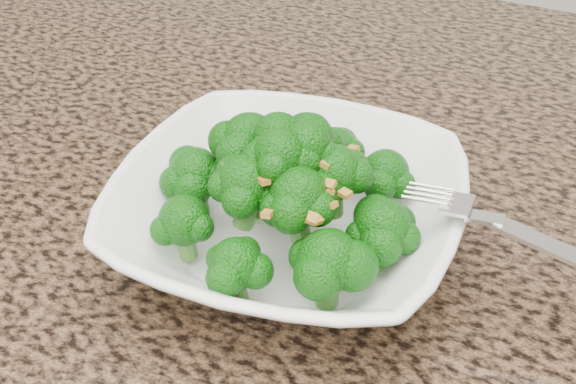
% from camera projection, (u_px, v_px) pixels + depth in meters
% --- Properties ---
extents(granite_counter, '(1.64, 1.04, 0.03)m').
position_uv_depth(granite_counter, '(184.00, 218.00, 0.58)').
color(granite_counter, brown).
rests_on(granite_counter, cabinet).
extents(bowl, '(0.27, 0.27, 0.06)m').
position_uv_depth(bowl, '(288.00, 215.00, 0.51)').
color(bowl, white).
rests_on(bowl, granite_counter).
extents(broccoli_pile, '(0.21, 0.21, 0.07)m').
position_uv_depth(broccoli_pile, '(288.00, 136.00, 0.47)').
color(broccoli_pile, '#0F5B0A').
rests_on(broccoli_pile, bowl).
extents(garlic_topping, '(0.13, 0.13, 0.01)m').
position_uv_depth(garlic_topping, '(288.00, 84.00, 0.45)').
color(garlic_topping, '#B27D2B').
rests_on(garlic_topping, broccoli_pile).
extents(fork, '(0.19, 0.03, 0.01)m').
position_uv_depth(fork, '(492.00, 220.00, 0.45)').
color(fork, silver).
rests_on(fork, bowl).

